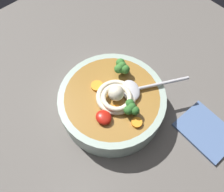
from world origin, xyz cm
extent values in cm
cube|color=#5B5651|center=(0.00, 0.00, 1.46)|extent=(105.99, 105.99, 2.92)
cylinder|color=#9EB2A3|center=(1.99, -2.59, 6.33)|extent=(26.47, 26.47, 6.81)
cylinder|color=olive|center=(1.99, -2.59, 6.60)|extent=(23.29, 23.29, 6.27)
torus|color=beige|center=(3.06, -2.30, 10.40)|extent=(9.57, 9.57, 1.32)
torus|color=beige|center=(3.68, -2.71, 11.45)|extent=(10.25, 10.25, 1.19)
sphere|color=beige|center=(3.06, -2.30, 12.11)|extent=(3.71, 3.71, 3.71)
ellipsoid|color=#B7B7BC|center=(4.19, 1.49, 10.54)|extent=(7.37, 6.72, 1.60)
cylinder|color=#B7B7BC|center=(7.75, 8.09, 10.54)|extent=(7.82, 13.58, 0.80)
ellipsoid|color=#B2190F|center=(5.17, -8.05, 10.60)|extent=(3.84, 3.46, 1.73)
cylinder|color=#7A9E60|center=(-1.65, 4.14, 10.36)|extent=(1.16, 1.16, 1.25)
sphere|color=#38752D|center=(-1.65, 4.14, 12.13)|extent=(2.29, 2.29, 2.29)
sphere|color=#38752D|center=(-0.50, 4.14, 11.92)|extent=(2.29, 2.29, 2.29)
sphere|color=#38752D|center=(-2.69, 4.55, 12.02)|extent=(2.29, 2.29, 2.29)
sphere|color=#38752D|center=(-1.65, 2.99, 11.96)|extent=(2.29, 2.29, 2.29)
cylinder|color=#7A9E60|center=(8.03, -2.10, 10.31)|extent=(1.07, 1.07, 1.14)
sphere|color=#2D6628|center=(8.03, -2.10, 11.93)|extent=(2.10, 2.10, 2.10)
sphere|color=#2D6628|center=(9.08, -2.10, 11.74)|extent=(2.10, 2.10, 2.10)
sphere|color=#2D6628|center=(7.08, -1.72, 11.84)|extent=(2.10, 2.10, 2.10)
sphere|color=#2D6628|center=(8.03, -3.15, 11.78)|extent=(2.10, 2.10, 2.10)
cylinder|color=orange|center=(5.40, -4.29, 9.97)|extent=(2.22, 2.22, 0.46)
cylinder|color=orange|center=(-2.49, -3.51, 10.07)|extent=(2.96, 2.96, 0.65)
cylinder|color=orange|center=(11.00, -3.27, 10.12)|extent=(2.48, 2.48, 0.76)
cube|color=#4C6693|center=(22.77, 10.49, 3.32)|extent=(13.98, 10.95, 0.80)
camera|label=1|loc=(22.63, -21.48, 58.81)|focal=37.51mm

